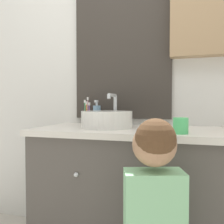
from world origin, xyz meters
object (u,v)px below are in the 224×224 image
(drinking_cup, at_px, (181,126))
(sink_basin, at_px, (107,119))
(toothbrush_holder, at_px, (87,117))
(child_figure, at_px, (154,213))
(soap_dispenser, at_px, (97,115))

(drinking_cup, bearing_deg, sink_basin, 158.25)
(toothbrush_holder, height_order, drinking_cup, toothbrush_holder)
(sink_basin, xyz_separation_m, child_figure, (0.36, -0.48, -0.34))
(sink_basin, xyz_separation_m, soap_dispenser, (-0.14, 0.18, 0.02))
(child_figure, xyz_separation_m, drinking_cup, (0.09, 0.30, 0.32))
(sink_basin, relative_size, soap_dispenser, 2.13)
(soap_dispenser, xyz_separation_m, drinking_cup, (0.58, -0.36, -0.03))
(sink_basin, bearing_deg, soap_dispenser, 127.28)
(toothbrush_holder, xyz_separation_m, child_figure, (0.58, -0.69, -0.33))
(soap_dispenser, bearing_deg, child_figure, -53.21)
(child_figure, relative_size, drinking_cup, 11.21)
(soap_dispenser, distance_m, drinking_cup, 0.69)
(soap_dispenser, xyz_separation_m, child_figure, (0.50, -0.66, -0.35))
(soap_dispenser, height_order, drinking_cup, soap_dispenser)
(soap_dispenser, relative_size, drinking_cup, 2.16)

